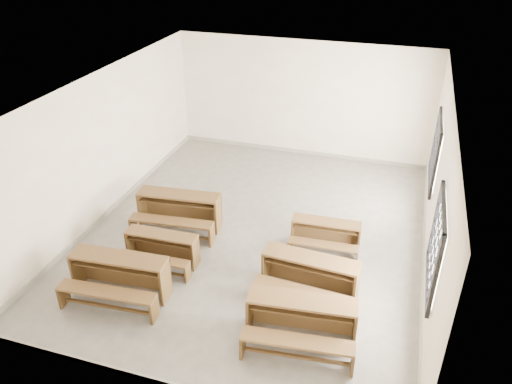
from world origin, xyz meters
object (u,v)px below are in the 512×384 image
(desk_set_1, at_px, (161,246))
(desk_set_3, at_px, (301,318))
(desk_set_2, at_px, (179,208))
(desk_set_0, at_px, (119,273))
(desk_set_4, at_px, (309,274))
(desk_set_5, at_px, (326,233))

(desk_set_1, relative_size, desk_set_3, 0.79)
(desk_set_2, bearing_deg, desk_set_0, -97.49)
(desk_set_4, bearing_deg, desk_set_5, 92.94)
(desk_set_1, xyz_separation_m, desk_set_5, (2.98, 1.42, -0.01))
(desk_set_2, relative_size, desk_set_5, 1.31)
(desk_set_1, relative_size, desk_set_2, 0.78)
(desk_set_3, xyz_separation_m, desk_set_5, (-0.08, 2.61, -0.09))
(desk_set_3, bearing_deg, desk_set_0, 172.08)
(desk_set_1, relative_size, desk_set_5, 1.02)
(desk_set_0, relative_size, desk_set_4, 1.02)
(desk_set_1, distance_m, desk_set_5, 3.30)
(desk_set_2, relative_size, desk_set_3, 1.02)
(desk_set_0, distance_m, desk_set_3, 3.35)
(desk_set_5, bearing_deg, desk_set_3, -91.04)
(desk_set_1, xyz_separation_m, desk_set_4, (2.95, -0.07, 0.08))
(desk_set_0, bearing_deg, desk_set_3, -6.18)
(desk_set_0, height_order, desk_set_4, desk_set_0)
(desk_set_3, bearing_deg, desk_set_1, 152.81)
(desk_set_0, distance_m, desk_set_4, 3.39)
(desk_set_1, height_order, desk_set_3, desk_set_3)
(desk_set_2, distance_m, desk_set_5, 3.20)
(desk_set_0, xyz_separation_m, desk_set_5, (3.27, 2.50, -0.09))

